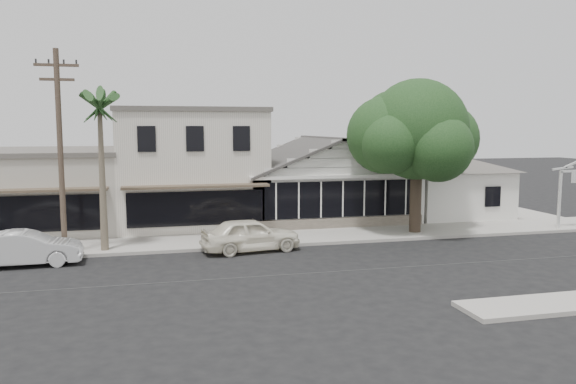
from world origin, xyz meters
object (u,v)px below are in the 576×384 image
object	(u,v)px
utility_pole	(60,148)
car_1	(26,248)
shade_tree	(414,133)
car_0	(251,235)

from	to	relation	value
utility_pole	car_1	distance (m)	4.44
utility_pole	shade_tree	xyz separation A→B (m)	(17.29, 1.41, 0.61)
car_0	utility_pole	bearing A→B (deg)	76.74
utility_pole	shade_tree	size ratio (longest dim) A/B	1.10
car_0	car_1	world-z (taller)	car_0
car_0	car_1	size ratio (longest dim) A/B	1.03
utility_pole	shade_tree	distance (m)	17.36
utility_pole	shade_tree	bearing A→B (deg)	4.66
car_1	shade_tree	size ratio (longest dim) A/B	0.54
utility_pole	shade_tree	world-z (taller)	utility_pole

